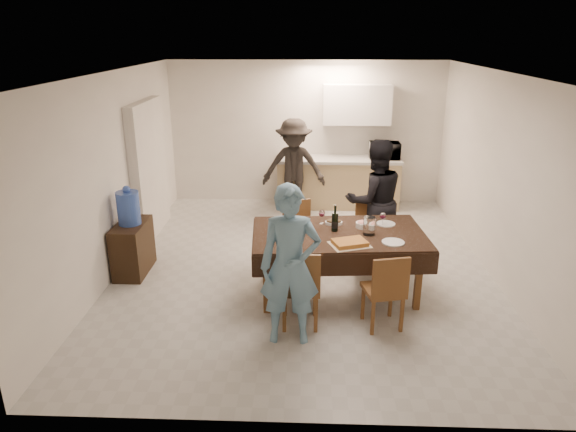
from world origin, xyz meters
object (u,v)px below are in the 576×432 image
Objects in this scene: console at (133,248)px; water_jug at (128,208)px; microwave at (385,150)px; wine_bottle at (335,218)px; person_near at (290,266)px; water_pitcher at (369,226)px; person_kitchen at (294,167)px; dining_table at (339,235)px; person_far at (375,201)px; savoury_tart at (350,243)px.

console is 0.57m from water_jug.
console is 4.76m from microwave.
person_near is (-0.50, -1.10, -0.12)m from wine_bottle.
water_pitcher is (3.05, -0.52, 0.56)m from console.
person_near and person_kitchen have the same top height.
person_near reaches higher than microwave.
water_jug is 1.33× the size of wine_bottle.
console is 1.71× the size of water_jug.
person_near reaches higher than wine_bottle.
dining_table is 1.26× the size of person_near.
wine_bottle reaches higher than water_pitcher.
person_far is (1.10, 2.10, 0.02)m from person_near.
wine_bottle is at bearing -78.72° from person_kitchen.
person_near is (-0.55, -1.05, 0.08)m from dining_table.
wine_bottle reaches higher than dining_table.
console is at bearing 165.68° from dining_table.
console is 0.44× the size of person_far.
wine_bottle reaches higher than savoury_tart.
wine_bottle is at bearing 63.64° from person_near.
person_kitchen reaches higher than console.
person_kitchen reaches higher than water_jug.
microwave is (0.65, 3.43, 0.15)m from water_pitcher.
person_near is (2.15, -1.52, -0.07)m from water_jug.
water_jug is 0.25× the size of person_far.
water_jug is at bearing -130.23° from person_kitchen.
person_far is 1.02× the size of person_kitchen.
person_near is at bearing -114.44° from wine_bottle.
dining_table is at bearing 104.74° from savoury_tart.
water_jug is at bearing 163.14° from savoury_tart.
person_kitchen is at bearing -71.82° from person_far.
dining_table is at bearing 171.87° from water_pitcher.
console is 2.97m from savoury_tart.
person_near is (-0.90, -1.00, -0.06)m from water_pitcher.
wine_bottle is at bearing 130.54° from dining_table.
dining_table is 0.21m from wine_bottle.
person_near is (-0.65, -0.67, 0.02)m from savoury_tart.
microwave is 0.31× the size of person_kitchen.
dining_table reaches higher than console.
dining_table is at bearing 73.57° from microwave.
water_pitcher is at bearing 79.33° from microwave.
water_pitcher is 0.42m from savoury_tart.
water_pitcher is at bearing -9.66° from water_jug.
water_pitcher is at bearing 52.85° from savoury_tart.
water_jug is 2.64m from person_near.
wine_bottle is at bearing 109.23° from savoury_tart.
person_kitchen is (-0.72, 3.31, 0.02)m from savoury_tart.
console is 3.15m from water_pitcher.
wine_bottle is 0.19× the size of person_near.
microwave is at bearing 72.56° from wine_bottle.
person_far is (3.25, 0.58, 0.52)m from console.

